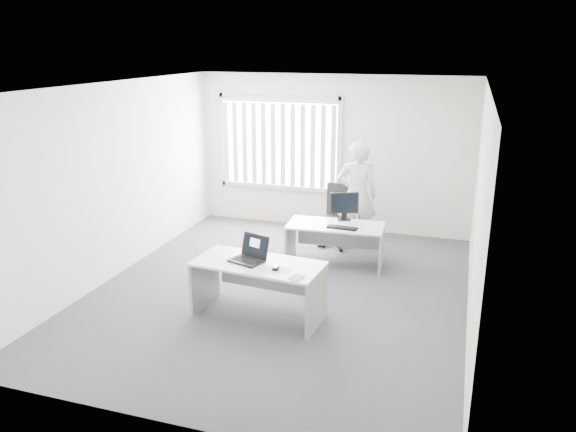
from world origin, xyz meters
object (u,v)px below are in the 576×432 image
(desk_near, at_px, (258,278))
(monitor, at_px, (344,206))
(desk_far, at_px, (335,236))
(person, at_px, (357,195))
(office_chair, at_px, (338,226))
(laptop, at_px, (246,250))

(desk_near, distance_m, monitor, 2.33)
(desk_near, height_order, monitor, monitor)
(desk_near, relative_size, desk_far, 1.10)
(person, height_order, monitor, person)
(office_chair, height_order, monitor, monitor)
(laptop, distance_m, monitor, 2.36)
(monitor, bearing_deg, office_chair, 88.03)
(laptop, relative_size, monitor, 0.90)
(desk_near, relative_size, laptop, 4.11)
(office_chair, xyz_separation_m, laptop, (-0.50, -2.91, 0.56))
(desk_near, height_order, office_chair, office_chair)
(laptop, bearing_deg, desk_near, 25.96)
(desk_far, distance_m, office_chair, 0.95)
(desk_far, distance_m, person, 0.99)
(desk_near, height_order, person, person)
(monitor, bearing_deg, person, 61.00)
(desk_near, bearing_deg, desk_far, 80.23)
(desk_near, xyz_separation_m, desk_far, (0.52, 1.96, -0.04))
(person, bearing_deg, desk_near, 64.22)
(person, bearing_deg, office_chair, -21.78)
(desk_near, distance_m, office_chair, 2.91)
(desk_far, relative_size, office_chair, 1.43)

